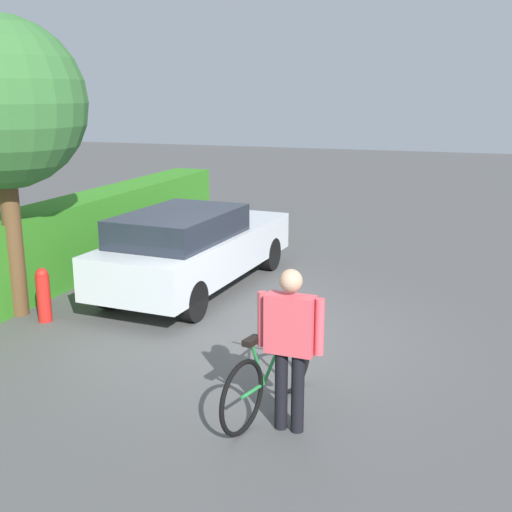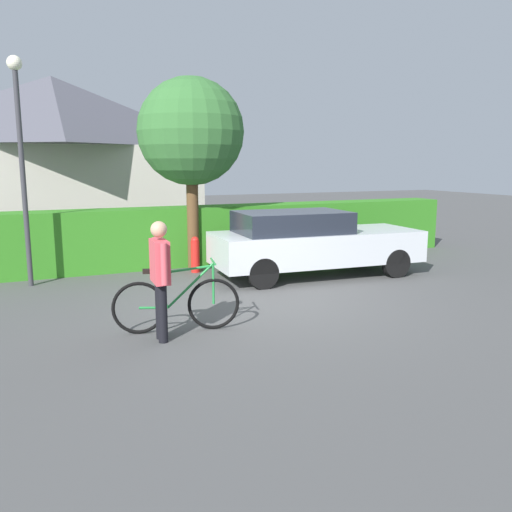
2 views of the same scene
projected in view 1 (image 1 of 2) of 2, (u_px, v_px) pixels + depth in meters
ground_plane at (248, 340)px, 8.76m from camera, size 60.00×60.00×0.00m
parked_car_near at (194, 246)px, 10.80m from camera, size 4.60×1.93×1.42m
bicycle at (270, 374)px, 6.70m from camera, size 1.81×0.58×1.04m
person_rider at (290, 338)px, 6.19m from camera, size 0.22×0.67×1.66m
tree_kerbside at (0, 105)px, 8.99m from camera, size 2.42×2.42×4.34m
fire_hydrant at (43, 294)px, 9.36m from camera, size 0.20×0.20×0.81m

